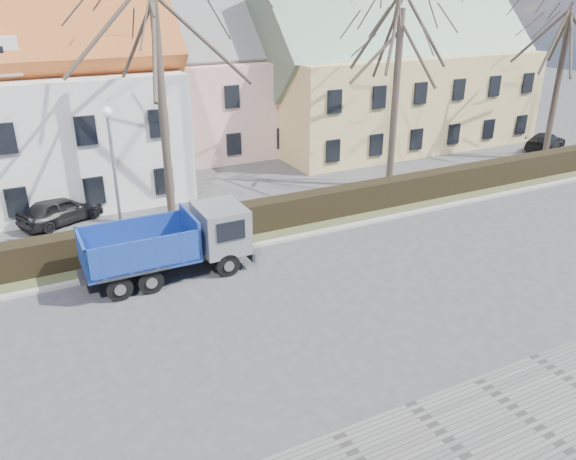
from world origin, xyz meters
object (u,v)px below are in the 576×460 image
cart_frame (139,260)px  parked_car_a (61,209)px  streetlight (115,180)px  parked_car_b (545,141)px  dump_truck (162,246)px

cart_frame → parked_car_a: bearing=108.7°
cart_frame → streetlight: bearing=94.0°
parked_car_a → streetlight: bearing=-177.5°
parked_car_b → dump_truck: bearing=83.5°
parked_car_b → parked_car_a: bearing=68.7°
cart_frame → parked_car_a: 6.45m
streetlight → parked_car_b: bearing=6.0°
dump_truck → parked_car_a: bearing=110.4°
streetlight → cart_frame: size_ratio=7.74×
streetlight → parked_car_a: size_ratio=1.55×
streetlight → parked_car_a: (-1.91, 3.96, -2.29)m
streetlight → parked_car_a: 4.96m
parked_car_a → cart_frame: bearing=175.4°
streetlight → parked_car_a: bearing=115.8°
cart_frame → dump_truck: bearing=-61.3°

